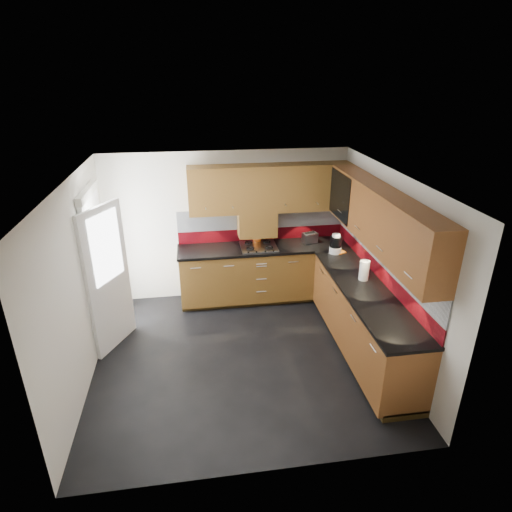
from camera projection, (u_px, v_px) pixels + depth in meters
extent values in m
cube|color=black|center=(242.00, 357.00, 5.71)|extent=(4.00, 3.80, 0.02)
cube|color=white|center=(239.00, 174.00, 4.72)|extent=(4.00, 3.80, 0.10)
cube|color=silver|center=(228.00, 225.00, 6.89)|extent=(4.00, 0.08, 2.64)
cube|color=silver|center=(267.00, 373.00, 3.56)|extent=(4.00, 0.08, 2.64)
cube|color=silver|center=(75.00, 287.00, 4.96)|extent=(0.08, 3.80, 2.64)
cube|color=silver|center=(391.00, 266.00, 5.49)|extent=(0.08, 3.80, 2.64)
cube|color=#573713|center=(264.00, 273.00, 6.95)|extent=(2.70, 0.60, 0.95)
cube|color=brown|center=(363.00, 320.00, 5.64)|extent=(0.60, 2.60, 0.95)
cube|color=#3A2910|center=(264.00, 295.00, 7.15)|extent=(2.70, 0.54, 0.10)
cube|color=#3A2910|center=(362.00, 346.00, 5.82)|extent=(0.54, 2.60, 0.10)
cube|color=black|center=(264.00, 248.00, 6.76)|extent=(2.72, 0.62, 0.04)
cube|color=black|center=(366.00, 291.00, 5.44)|extent=(0.62, 2.60, 0.04)
cube|color=maroon|center=(262.00, 234.00, 6.98)|extent=(2.70, 0.02, 0.20)
cube|color=silver|center=(262.00, 218.00, 6.87)|extent=(2.70, 0.02, 0.34)
cube|color=maroon|center=(379.00, 270.00, 5.73)|extent=(0.02, 3.20, 0.20)
cube|color=silver|center=(382.00, 252.00, 5.62)|extent=(0.02, 3.20, 0.34)
cube|color=#573713|center=(270.00, 188.00, 6.53)|extent=(2.50, 0.33, 0.72)
cube|color=brown|center=(381.00, 218.00, 5.23)|extent=(0.33, 2.87, 0.72)
cube|color=silver|center=(262.00, 205.00, 6.44)|extent=(1.80, 0.01, 0.16)
cube|color=silver|center=(366.00, 236.00, 5.26)|extent=(0.01, 2.00, 0.16)
cube|color=#573713|center=(257.00, 223.00, 6.73)|extent=(0.60, 0.33, 0.40)
cube|color=black|center=(339.00, 196.00, 6.14)|extent=(0.01, 0.80, 0.66)
cube|color=#FFD18C|center=(360.00, 195.00, 6.19)|extent=(0.01, 0.76, 0.64)
cube|color=black|center=(351.00, 194.00, 6.16)|extent=(0.29, 0.76, 0.01)
cylinder|color=black|center=(358.00, 192.00, 5.89)|extent=(0.07, 0.07, 0.16)
cylinder|color=black|center=(354.00, 189.00, 6.03)|extent=(0.07, 0.07, 0.16)
cylinder|color=white|center=(351.00, 186.00, 6.16)|extent=(0.07, 0.07, 0.16)
cylinder|color=black|center=(347.00, 184.00, 6.30)|extent=(0.07, 0.07, 0.16)
cube|color=white|center=(99.00, 267.00, 5.86)|extent=(0.06, 0.95, 2.04)
cube|color=white|center=(108.00, 279.00, 5.57)|extent=(0.42, 0.73, 1.98)
cube|color=white|center=(106.00, 247.00, 5.40)|extent=(0.28, 0.50, 0.90)
cube|color=silver|center=(259.00, 246.00, 6.72)|extent=(0.56, 0.49, 0.02)
torus|color=black|center=(250.00, 248.00, 6.59)|extent=(0.13, 0.13, 0.02)
torus|color=black|center=(269.00, 247.00, 6.63)|extent=(0.13, 0.13, 0.02)
torus|color=black|center=(248.00, 243.00, 6.80)|extent=(0.13, 0.13, 0.02)
torus|color=black|center=(267.00, 242.00, 6.84)|extent=(0.13, 0.13, 0.02)
cube|color=black|center=(261.00, 252.00, 6.51)|extent=(0.43, 0.04, 0.02)
cylinder|color=orange|center=(257.00, 237.00, 6.90)|extent=(0.13, 0.13, 0.16)
cylinder|color=brown|center=(257.00, 225.00, 6.84)|extent=(0.06, 0.02, 0.32)
cylinder|color=brown|center=(258.00, 225.00, 6.85)|extent=(0.06, 0.03, 0.30)
cylinder|color=brown|center=(257.00, 224.00, 6.83)|extent=(0.06, 0.04, 0.35)
cylinder|color=brown|center=(258.00, 226.00, 6.85)|extent=(0.04, 0.04, 0.28)
cylinder|color=brown|center=(256.00, 225.00, 6.83)|extent=(0.04, 0.05, 0.31)
cube|color=silver|center=(310.00, 238.00, 6.88)|extent=(0.26, 0.20, 0.16)
cube|color=black|center=(310.00, 233.00, 6.84)|extent=(0.18, 0.07, 0.01)
cube|color=black|center=(310.00, 232.00, 6.87)|extent=(0.18, 0.07, 0.01)
cylinder|color=white|center=(335.00, 250.00, 6.50)|extent=(0.18, 0.18, 0.10)
cylinder|color=black|center=(336.00, 242.00, 6.44)|extent=(0.17, 0.17, 0.16)
cylinder|color=white|center=(336.00, 235.00, 6.40)|extent=(0.12, 0.12, 0.04)
cylinder|color=white|center=(364.00, 270.00, 5.64)|extent=(0.17, 0.17, 0.27)
cube|color=orange|center=(340.00, 252.00, 6.52)|extent=(0.19, 0.18, 0.02)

